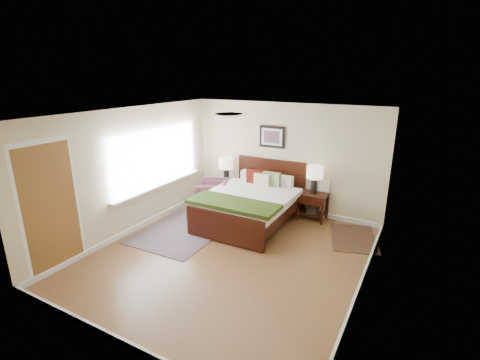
% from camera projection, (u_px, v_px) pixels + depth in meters
% --- Properties ---
extents(floor, '(5.00, 5.00, 0.00)m').
position_uv_depth(floor, '(230.00, 255.00, 6.21)').
color(floor, brown).
rests_on(floor, ground).
extents(back_wall, '(4.50, 0.04, 2.50)m').
position_uv_depth(back_wall, '(285.00, 158.00, 7.93)').
color(back_wall, '#CBB793').
rests_on(back_wall, ground).
extents(front_wall, '(4.50, 0.04, 2.50)m').
position_uv_depth(front_wall, '(112.00, 253.00, 3.75)').
color(front_wall, '#CBB793').
rests_on(front_wall, ground).
extents(left_wall, '(0.04, 5.00, 2.50)m').
position_uv_depth(left_wall, '(132.00, 171.00, 6.88)').
color(left_wall, '#CBB793').
rests_on(left_wall, ground).
extents(right_wall, '(0.04, 5.00, 2.50)m').
position_uv_depth(right_wall, '(369.00, 214.00, 4.81)').
color(right_wall, '#CBB793').
rests_on(right_wall, ground).
extents(ceiling, '(4.50, 5.00, 0.02)m').
position_uv_depth(ceiling, '(229.00, 114.00, 5.47)').
color(ceiling, white).
rests_on(ceiling, back_wall).
extents(window, '(0.11, 2.72, 1.32)m').
position_uv_depth(window, '(157.00, 158.00, 7.40)').
color(window, silver).
rests_on(window, left_wall).
extents(door, '(0.06, 1.00, 2.18)m').
position_uv_depth(door, '(51.00, 209.00, 5.46)').
color(door, silver).
rests_on(door, ground).
extents(ceil_fixture, '(0.44, 0.44, 0.08)m').
position_uv_depth(ceil_fixture, '(229.00, 116.00, 5.48)').
color(ceil_fixture, white).
rests_on(ceil_fixture, ceiling).
extents(bed, '(1.81, 2.19, 1.18)m').
position_uv_depth(bed, '(250.00, 199.00, 7.39)').
color(bed, '#321207').
rests_on(bed, ground).
extents(wall_art, '(0.62, 0.05, 0.50)m').
position_uv_depth(wall_art, '(272.00, 137.00, 7.92)').
color(wall_art, black).
rests_on(wall_art, back_wall).
extents(nightstand_left, '(0.44, 0.40, 0.52)m').
position_uv_depth(nightstand_left, '(226.00, 187.00, 8.63)').
color(nightstand_left, '#321207').
rests_on(nightstand_left, ground).
extents(nightstand_right, '(0.60, 0.45, 0.60)m').
position_uv_depth(nightstand_right, '(313.00, 204.00, 7.63)').
color(nightstand_right, '#321207').
rests_on(nightstand_right, ground).
extents(lamp_left, '(0.35, 0.35, 0.61)m').
position_uv_depth(lamp_left, '(226.00, 165.00, 8.49)').
color(lamp_left, black).
rests_on(lamp_left, nightstand_left).
extents(lamp_right, '(0.35, 0.35, 0.61)m').
position_uv_depth(lamp_right, '(315.00, 175.00, 7.44)').
color(lamp_right, black).
rests_on(lamp_right, nightstand_right).
extents(armchair, '(1.00, 0.99, 0.71)m').
position_uv_depth(armchair, '(214.00, 195.00, 8.23)').
color(armchair, brown).
rests_on(armchair, ground).
extents(rug_persian, '(1.56, 2.16, 0.01)m').
position_uv_depth(rug_persian, '(184.00, 230.00, 7.20)').
color(rug_persian, '#0D0C3C').
rests_on(rug_persian, ground).
extents(rug_navy, '(1.17, 1.45, 0.01)m').
position_uv_depth(rug_navy, '(353.00, 238.00, 6.84)').
color(rug_navy, black).
rests_on(rug_navy, ground).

